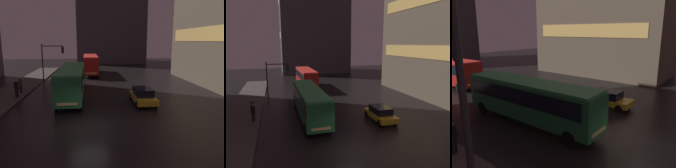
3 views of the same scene
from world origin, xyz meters
TOP-DOWN VIEW (x-y plane):
  - ground_plane at (0.00, 0.00)m, footprint 120.00×120.00m
  - building_right_block at (19.52, 13.84)m, footprint 10.07×19.97m
  - bus_near at (-1.90, 8.49)m, footprint 2.55×11.77m
  - car_taxi at (5.07, 5.60)m, footprint 1.97×4.45m
  - pedestrian_near at (-7.64, 8.43)m, footprint 0.45×0.45m
  - street_lamp_sidewalk at (-9.83, 1.87)m, footprint 1.25×0.36m

SIDE VIEW (x-z plane):
  - ground_plane at x=0.00m, z-range 0.00..0.00m
  - car_taxi at x=5.07m, z-range 0.02..1.50m
  - pedestrian_near at x=-7.64m, z-range 0.35..2.18m
  - bus_near at x=-1.90m, z-range 0.38..3.62m
  - street_lamp_sidewalk at x=-9.83m, z-range 1.42..9.57m
  - building_right_block at x=19.52m, z-range 0.00..22.00m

